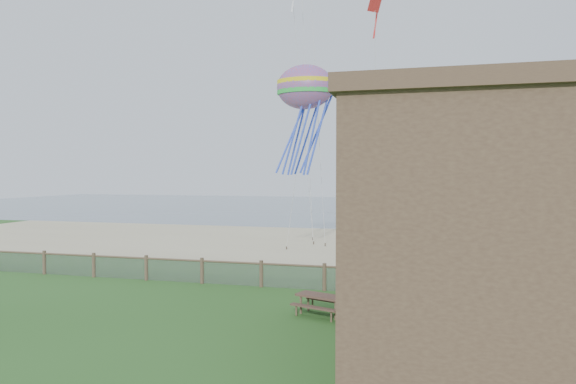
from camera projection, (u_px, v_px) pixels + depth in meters
name	position (u px, v px, depth m)	size (l,w,h in m)	color
ground	(210.00, 323.00, 18.18)	(160.00, 160.00, 0.00)	#29541D
sand_beach	(325.00, 243.00, 39.44)	(72.00, 20.00, 0.02)	#BEB189
ocean	(376.00, 207.00, 81.96)	(160.00, 68.00, 0.02)	slate
chainlink_fence	(261.00, 275.00, 23.96)	(36.20, 0.20, 1.25)	#493629
motel_deck	(576.00, 305.00, 19.69)	(15.00, 2.00, 0.50)	brown
picnic_table	(321.00, 304.00, 19.19)	(1.91, 1.44, 0.81)	brown
octopus_kite	(305.00, 117.00, 32.15)	(3.58, 2.53, 7.38)	red
kite_red	(375.00, 13.00, 29.49)	(0.96, 0.70, 2.01)	red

